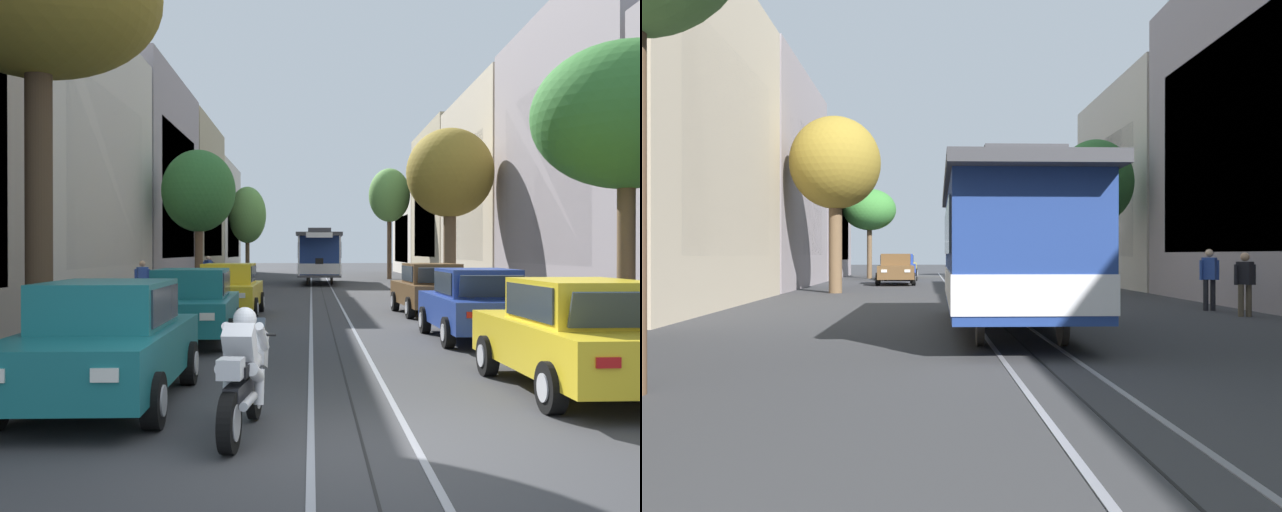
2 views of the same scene
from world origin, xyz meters
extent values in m
plane|color=#38383A|center=(0.00, 25.42, 0.00)|extent=(160.00, 160.00, 0.00)
cube|color=gray|center=(-0.53, 29.77, 0.01)|extent=(0.08, 71.55, 0.01)
cube|color=gray|center=(0.53, 29.77, 0.01)|extent=(0.08, 71.55, 0.01)
cube|color=black|center=(0.00, 29.77, 0.00)|extent=(0.03, 71.55, 0.01)
cube|color=gray|center=(-10.03, 4.35, 3.91)|extent=(5.61, 12.41, 7.81)
cube|color=#2D3842|center=(-7.25, 4.35, 3.52)|extent=(0.04, 8.90, 4.69)
cube|color=beige|center=(-9.63, 17.06, 4.84)|extent=(4.80, 12.41, 9.68)
cube|color=#2D3842|center=(-7.25, 17.06, 4.35)|extent=(0.04, 8.90, 5.81)
cube|color=gray|center=(-9.24, 29.77, 5.40)|extent=(4.01, 12.41, 10.79)
cube|color=#2D3842|center=(-7.25, 29.77, 4.86)|extent=(0.04, 8.90, 6.48)
cube|color=gray|center=(9.61, 4.35, 3.95)|extent=(4.76, 12.41, 7.89)
cube|color=#2D3842|center=(7.25, 4.35, 3.55)|extent=(0.04, 8.90, 4.74)
cube|color=gray|center=(9.74, 17.06, 5.07)|extent=(5.02, 12.41, 10.15)
cube|color=#2D3842|center=(7.25, 17.06, 4.57)|extent=(0.04, 8.90, 6.09)
cube|color=#BCAD93|center=(9.85, 29.77, 5.02)|extent=(5.24, 12.41, 10.04)
cube|color=#2D3842|center=(7.25, 29.77, 4.52)|extent=(0.04, 8.90, 6.02)
cube|color=#196B70|center=(-3.18, 2.09, 0.65)|extent=(1.90, 4.34, 0.66)
cube|color=#196B70|center=(-3.18, 2.24, 1.28)|extent=(1.52, 2.10, 0.60)
cube|color=#2D3842|center=(-3.16, 1.40, 1.26)|extent=(1.34, 0.25, 0.47)
cube|color=#2D3842|center=(-3.21, 3.42, 1.26)|extent=(1.30, 0.23, 0.45)
cube|color=#2D3842|center=(-2.44, 2.26, 1.28)|extent=(0.07, 1.81, 0.47)
cube|color=#2D3842|center=(-3.93, 2.22, 1.28)|extent=(0.07, 1.81, 0.47)
cube|color=white|center=(-2.57, -0.06, 0.75)|extent=(0.28, 0.05, 0.14)
cube|color=#B21414|center=(-2.67, 4.26, 0.75)|extent=(0.28, 0.05, 0.12)
cube|color=white|center=(-3.69, -0.08, 0.75)|extent=(0.28, 0.05, 0.14)
cube|color=#B21414|center=(-3.79, 4.24, 0.75)|extent=(0.28, 0.05, 0.12)
cylinder|color=black|center=(-2.27, 0.78, 0.32)|extent=(0.21, 0.64, 0.64)
cylinder|color=silver|center=(-2.16, 0.78, 0.32)|extent=(0.03, 0.35, 0.35)
cylinder|color=black|center=(-4.03, 0.74, 0.32)|extent=(0.21, 0.64, 0.64)
cylinder|color=silver|center=(-4.14, 0.73, 0.32)|extent=(0.03, 0.35, 0.35)
cylinder|color=black|center=(-2.33, 3.44, 0.32)|extent=(0.21, 0.64, 0.64)
cylinder|color=silver|center=(-2.22, 3.44, 0.32)|extent=(0.03, 0.35, 0.35)
cylinder|color=black|center=(-4.09, 3.40, 0.32)|extent=(0.21, 0.64, 0.64)
cylinder|color=silver|center=(-4.20, 3.40, 0.32)|extent=(0.03, 0.35, 0.35)
cube|color=#196B70|center=(-3.12, 8.38, 0.65)|extent=(1.98, 4.37, 0.66)
cube|color=#196B70|center=(-3.12, 8.53, 1.28)|extent=(1.56, 2.13, 0.60)
cube|color=#2D3842|center=(-3.09, 7.69, 1.26)|extent=(1.34, 0.28, 0.47)
cube|color=#2D3842|center=(-3.17, 9.71, 1.26)|extent=(1.30, 0.25, 0.45)
cube|color=#2D3842|center=(-2.38, 8.56, 1.28)|extent=(0.11, 1.81, 0.47)
cube|color=#2D3842|center=(-3.87, 8.50, 1.28)|extent=(0.11, 1.81, 0.47)
cube|color=white|center=(-2.47, 6.25, 0.75)|extent=(0.28, 0.05, 0.14)
cube|color=#B21414|center=(-2.65, 10.56, 0.75)|extent=(0.28, 0.05, 0.12)
cube|color=white|center=(-3.58, 6.20, 0.75)|extent=(0.28, 0.05, 0.14)
cube|color=#B21414|center=(-3.77, 10.52, 0.75)|extent=(0.28, 0.05, 0.12)
cylinder|color=black|center=(-2.18, 7.09, 0.32)|extent=(0.23, 0.65, 0.64)
cylinder|color=silver|center=(-2.07, 7.09, 0.32)|extent=(0.04, 0.35, 0.35)
cylinder|color=black|center=(-3.94, 7.01, 0.32)|extent=(0.23, 0.65, 0.64)
cylinder|color=silver|center=(-4.05, 7.01, 0.32)|extent=(0.04, 0.35, 0.35)
cylinder|color=black|center=(-2.30, 9.75, 0.32)|extent=(0.23, 0.65, 0.64)
cylinder|color=silver|center=(-2.19, 9.76, 0.32)|extent=(0.04, 0.35, 0.35)
cylinder|color=black|center=(-4.05, 9.68, 0.32)|extent=(0.23, 0.65, 0.64)
cylinder|color=silver|center=(-4.16, 9.67, 0.32)|extent=(0.04, 0.35, 0.35)
cube|color=gold|center=(-3.04, 14.75, 0.65)|extent=(1.81, 4.30, 0.66)
cube|color=gold|center=(-3.04, 14.90, 1.28)|extent=(1.48, 2.07, 0.60)
cube|color=#2D3842|center=(-3.04, 14.06, 1.26)|extent=(1.33, 0.22, 0.47)
cube|color=#2D3842|center=(-3.04, 16.08, 1.26)|extent=(1.30, 0.20, 0.45)
cube|color=#2D3842|center=(-2.29, 14.90, 1.28)|extent=(0.03, 1.81, 0.47)
cube|color=#2D3842|center=(-3.79, 14.90, 1.28)|extent=(0.03, 1.81, 0.47)
cube|color=white|center=(-2.48, 12.59, 0.75)|extent=(0.28, 0.04, 0.14)
cube|color=#B21414|center=(-2.49, 16.91, 0.75)|extent=(0.28, 0.04, 0.12)
cube|color=white|center=(-3.59, 12.59, 0.75)|extent=(0.28, 0.04, 0.14)
cube|color=#B21414|center=(-3.60, 16.91, 0.75)|extent=(0.28, 0.04, 0.12)
cylinder|color=black|center=(-2.16, 13.42, 0.32)|extent=(0.20, 0.64, 0.64)
cylinder|color=silver|center=(-2.05, 13.42, 0.32)|extent=(0.02, 0.35, 0.35)
cylinder|color=black|center=(-3.92, 13.41, 0.32)|extent=(0.20, 0.64, 0.64)
cylinder|color=silver|center=(-4.03, 13.41, 0.32)|extent=(0.02, 0.35, 0.35)
cylinder|color=black|center=(-2.16, 16.08, 0.32)|extent=(0.20, 0.64, 0.64)
cylinder|color=silver|center=(-2.05, 16.08, 0.32)|extent=(0.02, 0.35, 0.35)
cylinder|color=black|center=(-3.92, 16.08, 0.32)|extent=(0.20, 0.64, 0.64)
cylinder|color=silver|center=(-4.03, 16.08, 0.32)|extent=(0.02, 0.35, 0.35)
cube|color=gold|center=(3.20, 2.86, 0.65)|extent=(2.00, 4.38, 0.66)
cube|color=gold|center=(3.21, 2.71, 1.28)|extent=(1.57, 2.13, 0.60)
cube|color=#2D3842|center=(3.17, 3.54, 1.26)|extent=(1.34, 0.28, 0.47)
cube|color=#2D3842|center=(3.26, 1.52, 1.26)|extent=(1.30, 0.26, 0.45)
cube|color=#2D3842|center=(2.46, 2.67, 1.28)|extent=(0.11, 1.81, 0.47)
cube|color=#2D3842|center=(3.96, 2.74, 1.28)|extent=(0.11, 1.81, 0.47)
cube|color=white|center=(2.55, 4.99, 0.75)|extent=(0.28, 0.05, 0.14)
cube|color=#B21414|center=(2.75, 0.67, 0.75)|extent=(0.28, 0.05, 0.12)
cube|color=white|center=(3.66, 5.04, 0.75)|extent=(0.28, 0.05, 0.14)
cube|color=#B21414|center=(3.86, 0.72, 0.75)|extent=(0.28, 0.05, 0.12)
cylinder|color=black|center=(2.26, 4.15, 0.32)|extent=(0.23, 0.65, 0.64)
cylinder|color=silver|center=(2.15, 4.14, 0.32)|extent=(0.04, 0.35, 0.35)
cylinder|color=black|center=(4.02, 4.23, 0.32)|extent=(0.23, 0.65, 0.64)
cylinder|color=silver|center=(4.13, 4.23, 0.32)|extent=(0.04, 0.35, 0.35)
cylinder|color=black|center=(2.39, 1.48, 0.32)|extent=(0.23, 0.65, 0.64)
cylinder|color=silver|center=(2.28, 1.48, 0.32)|extent=(0.04, 0.35, 0.35)
cylinder|color=black|center=(4.14, 1.56, 0.32)|extent=(0.23, 0.65, 0.64)
cylinder|color=silver|center=(4.25, 1.57, 0.32)|extent=(0.04, 0.35, 0.35)
cube|color=#233D93|center=(3.10, 8.72, 0.65)|extent=(1.88, 4.33, 0.66)
cube|color=#233D93|center=(3.11, 8.57, 1.28)|extent=(1.51, 2.09, 0.60)
cube|color=#2D3842|center=(3.09, 9.40, 1.26)|extent=(1.34, 0.25, 0.47)
cube|color=#2D3842|center=(3.13, 7.38, 1.26)|extent=(1.30, 0.22, 0.45)
cube|color=#2D3842|center=(2.36, 8.55, 1.28)|extent=(0.06, 1.81, 0.47)
cube|color=#2D3842|center=(3.85, 8.58, 1.28)|extent=(0.06, 1.81, 0.47)
cube|color=white|center=(2.50, 10.86, 0.75)|extent=(0.28, 0.05, 0.14)
cube|color=#B21414|center=(2.59, 6.55, 0.75)|extent=(0.28, 0.05, 0.12)
cube|color=white|center=(3.62, 10.89, 0.75)|extent=(0.28, 0.05, 0.14)
cube|color=#B21414|center=(3.70, 6.57, 0.75)|extent=(0.28, 0.05, 0.12)
cylinder|color=black|center=(2.20, 10.03, 0.32)|extent=(0.21, 0.64, 0.64)
cylinder|color=silver|center=(2.09, 10.03, 0.32)|extent=(0.03, 0.35, 0.35)
cylinder|color=black|center=(3.96, 10.07, 0.32)|extent=(0.21, 0.64, 0.64)
cylinder|color=silver|center=(4.07, 10.07, 0.32)|extent=(0.03, 0.35, 0.35)
cylinder|color=black|center=(2.25, 7.37, 0.32)|extent=(0.21, 0.64, 0.64)
cylinder|color=silver|center=(2.14, 7.36, 0.32)|extent=(0.03, 0.35, 0.35)
cylinder|color=black|center=(4.01, 7.40, 0.32)|extent=(0.21, 0.64, 0.64)
cylinder|color=silver|center=(4.12, 7.40, 0.32)|extent=(0.03, 0.35, 0.35)
cube|color=brown|center=(3.16, 15.05, 0.65)|extent=(2.00, 4.38, 0.66)
cube|color=brown|center=(3.16, 14.90, 1.28)|extent=(1.57, 2.13, 0.60)
cube|color=#2D3842|center=(3.12, 15.74, 1.26)|extent=(1.34, 0.28, 0.47)
cube|color=#2D3842|center=(3.22, 13.72, 1.26)|extent=(1.30, 0.26, 0.45)
cube|color=#2D3842|center=(2.42, 14.87, 1.28)|extent=(0.12, 1.81, 0.47)
cube|color=#2D3842|center=(3.91, 14.94, 1.28)|extent=(0.12, 1.81, 0.47)
cube|color=white|center=(2.50, 17.19, 0.75)|extent=(0.28, 0.05, 0.14)
cube|color=#B21414|center=(2.70, 12.87, 0.75)|extent=(0.28, 0.05, 0.12)
cube|color=white|center=(3.61, 17.24, 0.75)|extent=(0.28, 0.05, 0.14)
cube|color=#B21414|center=(3.81, 12.92, 0.75)|extent=(0.28, 0.05, 0.12)
cylinder|color=black|center=(2.21, 16.34, 0.32)|extent=(0.23, 0.65, 0.64)
cylinder|color=silver|center=(2.10, 16.34, 0.32)|extent=(0.04, 0.35, 0.35)
cylinder|color=black|center=(3.97, 16.43, 0.32)|extent=(0.23, 0.65, 0.64)
cylinder|color=silver|center=(4.08, 16.43, 0.32)|extent=(0.04, 0.35, 0.35)
cylinder|color=black|center=(2.34, 13.68, 0.32)|extent=(0.23, 0.65, 0.64)
cylinder|color=silver|center=(2.23, 13.68, 0.32)|extent=(0.04, 0.35, 0.35)
cylinder|color=black|center=(4.10, 13.76, 0.32)|extent=(0.23, 0.65, 0.64)
cylinder|color=silver|center=(4.21, 13.77, 0.32)|extent=(0.04, 0.35, 0.35)
cylinder|color=#4C3826|center=(-4.96, 4.59, 2.75)|extent=(0.43, 0.43, 5.49)
ellipsoid|color=olive|center=(-4.96, 4.59, 6.15)|extent=(3.98, 4.10, 2.63)
cylinder|color=brown|center=(-5.22, 22.97, 1.81)|extent=(0.34, 0.34, 3.61)
ellipsoid|color=#2D662D|center=(-5.22, 22.97, 4.47)|extent=(3.07, 3.17, 3.41)
cylinder|color=brown|center=(5.22, 5.87, 1.89)|extent=(0.32, 0.32, 3.78)
ellipsoid|color=#387A33|center=(5.22, 5.87, 4.44)|extent=(3.43, 3.25, 2.67)
cylinder|color=brown|center=(5.22, 22.68, 2.14)|extent=(0.52, 0.52, 4.29)
ellipsoid|color=olive|center=(5.22, 22.68, 5.21)|extent=(3.61, 3.82, 3.69)
cube|color=navy|center=(0.00, 36.74, 1.65)|extent=(2.54, 7.54, 2.30)
cube|color=white|center=(0.00, 36.74, 0.95)|extent=(2.58, 7.59, 0.60)
cube|color=#3D3D42|center=(-0.08, 32.44, 0.55)|extent=(2.42, 1.15, 0.10)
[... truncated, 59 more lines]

